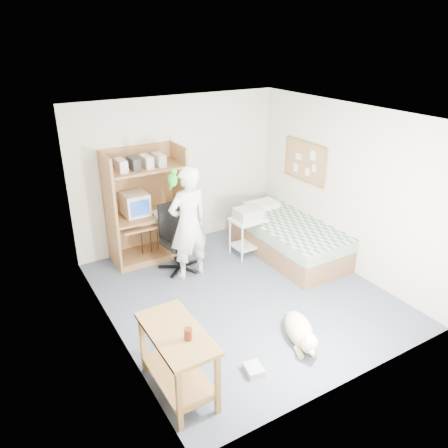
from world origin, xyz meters
name	(u,v)px	position (x,y,z in m)	size (l,w,h in m)	color
floor	(242,293)	(0.00, 0.00, 0.00)	(4.00, 4.00, 0.00)	#475060
wall_back	(178,172)	(0.00, 2.00, 1.25)	(3.60, 0.02, 2.50)	beige
wall_right	(345,188)	(1.80, 0.00, 1.25)	(0.02, 4.00, 2.50)	beige
wall_left	(108,244)	(-1.80, 0.00, 1.25)	(0.02, 4.00, 2.50)	beige
ceiling	(246,115)	(0.00, 0.00, 2.50)	(3.60, 4.00, 0.02)	white
computer_hutch	(146,210)	(-0.70, 1.74, 0.82)	(1.20, 0.63, 1.80)	brown
bed	(289,238)	(1.30, 0.62, 0.29)	(1.02, 2.02, 0.66)	brown
side_desk	(178,353)	(-1.55, -1.20, 0.49)	(0.50, 1.00, 0.75)	brown
corkboard	(305,161)	(1.77, 0.90, 1.45)	(0.04, 0.94, 0.66)	olive
office_chair	(177,246)	(-0.46, 1.14, 0.37)	(0.58, 0.58, 1.03)	black
person	(188,224)	(-0.41, 0.83, 0.86)	(0.63, 0.41, 1.71)	silver
parrot	(173,179)	(-0.61, 0.85, 1.57)	(0.13, 0.22, 0.35)	#138816
dog	(300,331)	(0.02, -1.24, 0.15)	(0.51, 0.90, 0.35)	#C9B087
printer_cart	(248,230)	(0.73, 0.98, 0.42)	(0.54, 0.44, 0.63)	silver
printer	(248,213)	(0.73, 0.98, 0.72)	(0.42, 0.32, 0.18)	#ACABA7
crt_monitor	(135,204)	(-0.87, 1.75, 0.95)	(0.38, 0.40, 0.35)	beige
keyboard	(153,221)	(-0.67, 1.58, 0.67)	(0.45, 0.16, 0.03)	beige
pencil_cup	(166,208)	(-0.40, 1.65, 0.82)	(0.08, 0.08, 0.12)	yellow
drink_glass	(188,334)	(-1.50, -1.36, 0.81)	(0.08, 0.08, 0.12)	#44190A
floor_box_a	(186,388)	(-1.50, -1.25, 0.05)	(0.25, 0.20, 0.10)	white
floor_box_b	(254,370)	(-0.74, -1.38, 0.04)	(0.18, 0.22, 0.08)	#A6A6A2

